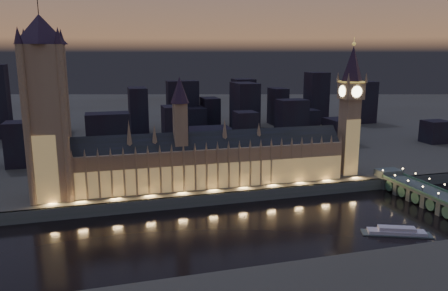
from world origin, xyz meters
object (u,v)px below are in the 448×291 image
object	(u,v)px
victoria_tower	(46,101)
westminster_bridge	(433,199)
palace_of_westminster	(207,160)
elizabeth_tower	(351,100)
river_boat	(397,232)

from	to	relation	value
victoria_tower	westminster_bridge	bearing A→B (deg)	-14.98
palace_of_westminster	westminster_bridge	distance (m)	155.58
victoria_tower	westminster_bridge	xyz separation A→B (m)	(244.34, -65.38, -66.14)
victoria_tower	palace_of_westminster	bearing A→B (deg)	-0.10
elizabeth_tower	westminster_bridge	world-z (taller)	elizabeth_tower
westminster_bridge	river_boat	size ratio (longest dim) A/B	2.89
elizabeth_tower	westminster_bridge	size ratio (longest dim) A/B	0.93
palace_of_westminster	river_boat	world-z (taller)	palace_of_westminster
palace_of_westminster	westminster_bridge	xyz separation A→B (m)	(139.78, -65.20, -20.38)
palace_of_westminster	elizabeth_tower	xyz separation A→B (m)	(113.44, 0.17, 40.27)
victoria_tower	westminster_bridge	distance (m)	261.44
victoria_tower	elizabeth_tower	xyz separation A→B (m)	(218.00, -0.01, -5.49)
victoria_tower	river_boat	bearing A→B (deg)	-26.82
palace_of_westminster	westminster_bridge	size ratio (longest dim) A/B	1.79
river_boat	victoria_tower	bearing A→B (deg)	153.18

